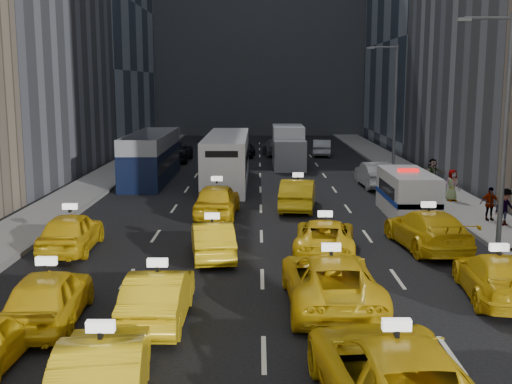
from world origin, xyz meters
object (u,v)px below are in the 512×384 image
Objects in this scene: double_decker at (151,158)px; city_bus at (227,160)px; box_truck at (288,147)px; nypd_van at (407,194)px.

double_decker is 5.24m from city_bus.
box_truck is at bearing 30.63° from double_decker.
city_bus is at bearing 133.85° from nypd_van.
double_decker is at bearing 159.12° from city_bus.
city_bus is at bearing -21.69° from double_decker.
box_truck reaches higher than double_decker.
box_truck reaches higher than nypd_van.
city_bus reaches higher than box_truck.
city_bus is 1.77× the size of box_truck.
nypd_van is at bearing -44.58° from double_decker.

